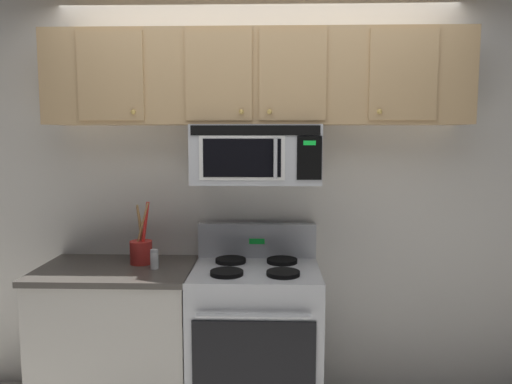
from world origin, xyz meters
The scene contains 7 objects.
back_wall centered at (0.00, 0.79, 1.35)m, with size 5.20×0.10×2.70m, color silver.
stove_range centered at (0.00, 0.42, 0.47)m, with size 0.76×0.69×1.12m.
over_range_microwave centered at (0.00, 0.54, 1.58)m, with size 0.76×0.43×0.35m.
upper_cabinets centered at (0.00, 0.57, 2.02)m, with size 2.50×0.36×0.55m.
counter_segment centered at (-0.84, 0.43, 0.45)m, with size 0.93×0.65×0.90m.
utensil_crock_red centered at (-0.71, 0.51, 0.99)m, with size 0.14×0.14×0.38m.
salt_shaker centered at (-0.60, 0.40, 0.96)m, with size 0.05×0.05×0.12m.
Camera 1 is at (0.09, -2.46, 1.69)m, focal length 34.90 mm.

